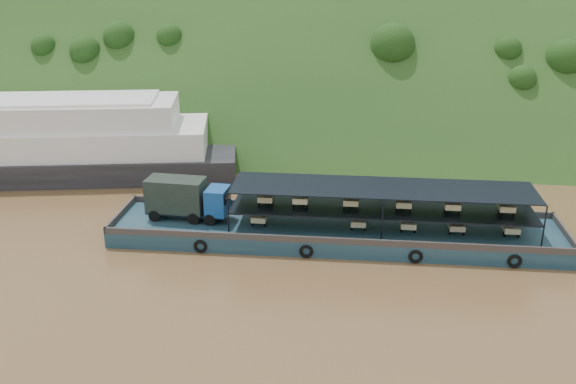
# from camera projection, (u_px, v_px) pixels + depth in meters

# --- Properties ---
(ground) EXTENTS (160.00, 160.00, 0.00)m
(ground) POSITION_uv_depth(u_px,v_px,m) (309.00, 245.00, 49.76)
(ground) COLOR brown
(ground) RESTS_ON ground
(hillside) EXTENTS (140.00, 39.60, 39.60)m
(hillside) POSITION_uv_depth(u_px,v_px,m) (331.00, 127.00, 83.28)
(hillside) COLOR #1C3C15
(hillside) RESTS_ON ground
(cargo_barge) EXTENTS (35.00, 7.18, 4.54)m
(cargo_barge) POSITION_uv_depth(u_px,v_px,m) (324.00, 226.00, 50.43)
(cargo_barge) COLOR #122D3F
(cargo_barge) RESTS_ON ground
(passenger_ferry) EXTENTS (40.07, 16.49, 7.89)m
(passenger_ferry) POSITION_uv_depth(u_px,v_px,m) (41.00, 142.00, 64.46)
(passenger_ferry) COLOR black
(passenger_ferry) RESTS_ON ground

